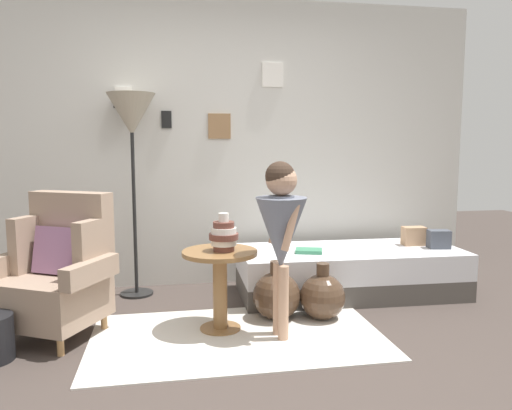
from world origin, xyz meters
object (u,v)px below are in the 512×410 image
Objects in this scene: daybed at (350,271)px; book_on_daybed at (309,251)px; demijohn_far at (322,296)px; floor_lamp at (132,122)px; vase_striped at (224,235)px; demijohn_near at (277,295)px; person_child at (281,226)px; armchair at (58,272)px; side_table at (220,275)px.

daybed is 0.46m from book_on_daybed.
floor_lamp is at bearing 148.24° from demijohn_far.
vase_striped is at bearing -172.42° from demijohn_far.
demijohn_near reaches higher than daybed.
person_child is at bearing -28.76° from vase_striped.
demijohn_near is at bearing -37.23° from floor_lamp.
demijohn_near is at bearing 21.12° from vase_striped.
floor_lamp is 1.83m from book_on_daybed.
floor_lamp is (0.46, 0.82, 1.05)m from armchair.
vase_striped is 1.42m from floor_lamp.
person_child is 0.95m from book_on_daybed.
demijohn_far is (-0.03, -0.48, -0.24)m from book_on_daybed.
book_on_daybed is at bearing -15.14° from floor_lamp.
person_child is at bearing -48.97° from floor_lamp.
side_table is 0.57m from person_child.
side_table is 1.34× the size of demijohn_far.
armchair is 1.55m from person_child.
armchair reaches higher than book_on_daybed.
floor_lamp is 1.44× the size of person_child.
vase_striped reaches higher than side_table.
daybed is 1.61× the size of person_child.
book_on_daybed reaches higher than demijohn_far.
floor_lamp is 3.89× the size of demijohn_near.
armchair is 2.36m from daybed.
demijohn_near is at bearing 18.22° from side_table.
armchair is 1.15m from vase_striped.
demijohn_near is at bearing 170.07° from demijohn_far.
armchair is at bearing -179.39° from demijohn_near.
armchair is 4.41× the size of book_on_daybed.
armchair is 2.20× the size of demijohn_near.
daybed is 8.72× the size of book_on_daybed.
vase_striped is 0.62× the size of demijohn_far.
book_on_daybed is at bearing 36.62° from vase_striped.
side_table is at bearing 151.94° from vase_striped.
side_table is at bearing -56.62° from floor_lamp.
vase_striped is at bearing -55.90° from floor_lamp.
vase_striped is 1.20× the size of book_on_daybed.
side_table is at bearing -145.00° from book_on_daybed.
armchair reaches higher than demijohn_far.
demijohn_near is (-0.76, -0.50, -0.02)m from daybed.
demijohn_near is at bearing 81.69° from person_child.
person_child is 5.42× the size of book_on_daybed.
demijohn_far is (-0.43, -0.56, -0.03)m from daybed.
person_child reaches higher than book_on_daybed.
daybed is at bearing 29.26° from vase_striped.
armchair is at bearing -119.36° from floor_lamp.
demijohn_far is at bearing -127.40° from daybed.
demijohn_near is (1.06, -0.81, -1.30)m from floor_lamp.
demijohn_near is (1.53, 0.02, -0.26)m from armchair.
armchair is at bearing 173.34° from side_table.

